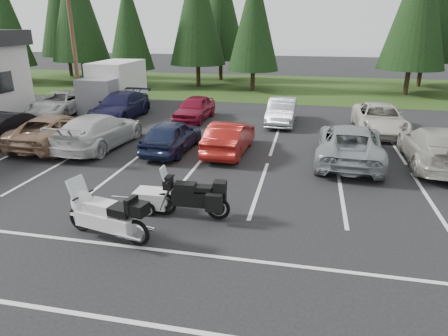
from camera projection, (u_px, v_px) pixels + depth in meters
ground at (160, 191)px, 13.32m from camera, size 120.00×120.00×0.00m
grass_strip at (256, 86)px, 35.37m from camera, size 80.00×16.00×0.01m
lake_water at (307, 58)px, 63.09m from camera, size 70.00×50.00×0.02m
utility_pole at (72, 33)px, 24.69m from camera, size 1.60×0.26×9.00m
box_truck at (111, 86)px, 25.87m from camera, size 2.40×5.60×2.90m
stall_markings at (179, 171)px, 15.15m from camera, size 32.00×16.00×0.01m
conifer_1 at (7, 22)px, 35.25m from camera, size 3.96×3.96×9.22m
conifer_2 at (76, 3)px, 35.02m from camera, size 5.10×5.10×11.89m
conifer_3 at (129, 23)px, 33.23m from camera, size 3.87×3.87×9.02m
conifer_4 at (197, 7)px, 33.11m from camera, size 4.80×4.80×11.17m
conifer_5 at (254, 18)px, 31.24m from camera, size 4.14×4.14×9.63m
conifer_6 at (419, 2)px, 28.99m from camera, size 4.93×4.93×11.48m
conifer_back_a at (62, 3)px, 39.58m from camera, size 5.28×5.28×12.30m
conifer_back_b at (221, 6)px, 37.06m from camera, size 4.97×4.97×11.58m
car_near_1 at (12, 127)px, 18.64m from camera, size 1.74×4.46×1.45m
car_near_2 at (58, 130)px, 18.09m from camera, size 2.42×5.20×1.44m
car_near_3 at (100, 131)px, 17.79m from camera, size 2.49×5.34×1.51m
car_near_4 at (172, 136)px, 17.23m from camera, size 1.87×4.17×1.39m
car_near_5 at (230, 137)px, 17.04m from camera, size 1.64×4.23×1.37m
car_near_6 at (350, 143)px, 15.93m from camera, size 2.85×5.56×1.50m
car_near_7 at (436, 147)px, 15.49m from camera, size 2.31×5.32×1.53m
car_far_0 at (60, 103)px, 24.29m from camera, size 2.58×5.07×1.37m
car_far_1 at (120, 106)px, 23.15m from camera, size 2.16×5.17×1.49m
car_far_2 at (195, 108)px, 22.85m from camera, size 1.78×4.08×1.37m
car_far_3 at (282, 111)px, 22.05m from camera, size 1.53×4.18×1.37m
car_far_4 at (379, 119)px, 20.25m from camera, size 2.38×5.11×1.42m
touring_motorcycle at (106, 211)px, 10.16m from camera, size 2.95×1.45×1.57m
cargo_trailer at (152, 200)px, 11.83m from camera, size 1.43×0.82×0.66m
adventure_motorcycle at (191, 193)px, 11.27m from camera, size 2.51×0.92×1.52m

